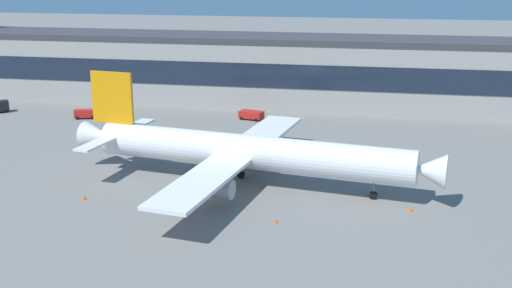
# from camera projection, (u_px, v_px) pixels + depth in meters

# --- Properties ---
(ground_plane) EXTENTS (600.00, 600.00, 0.00)m
(ground_plane) POSITION_uv_depth(u_px,v_px,m) (200.00, 195.00, 88.19)
(ground_plane) COLOR slate
(terminal_building) EXTENTS (191.38, 15.89, 15.52)m
(terminal_building) POSITION_uv_depth(u_px,v_px,m) (272.00, 70.00, 142.56)
(terminal_building) COLOR #9E9993
(terminal_building) RESTS_ON ground_plane
(airliner) EXTENTS (55.01, 47.42, 15.28)m
(airliner) POSITION_uv_depth(u_px,v_px,m) (245.00, 152.00, 91.28)
(airliner) COLOR white
(airliner) RESTS_ON ground_plane
(follow_me_car) EXTENTS (4.75, 3.04, 1.85)m
(follow_me_car) POSITION_uv_depth(u_px,v_px,m) (86.00, 113.00, 131.09)
(follow_me_car) COLOR red
(follow_me_car) RESTS_ON ground_plane
(pushback_tractor) EXTENTS (5.29, 3.70, 1.75)m
(pushback_tractor) POSITION_uv_depth(u_px,v_px,m) (251.00, 114.00, 130.35)
(pushback_tractor) COLOR red
(pushback_tractor) RESTS_ON ground_plane
(traffic_cone_0) EXTENTS (0.48, 0.48, 0.60)m
(traffic_cone_0) POSITION_uv_depth(u_px,v_px,m) (276.00, 221.00, 78.60)
(traffic_cone_0) COLOR #F2590C
(traffic_cone_0) RESTS_ON ground_plane
(traffic_cone_1) EXTENTS (0.55, 0.55, 0.69)m
(traffic_cone_1) POSITION_uv_depth(u_px,v_px,m) (410.00, 209.00, 82.15)
(traffic_cone_1) COLOR #F2590C
(traffic_cone_1) RESTS_ON ground_plane
(traffic_cone_2) EXTENTS (0.56, 0.56, 0.70)m
(traffic_cone_2) POSITION_uv_depth(u_px,v_px,m) (84.00, 197.00, 86.28)
(traffic_cone_2) COLOR #F2590C
(traffic_cone_2) RESTS_ON ground_plane
(traffic_cone_3) EXTENTS (0.58, 0.58, 0.72)m
(traffic_cone_3) POSITION_uv_depth(u_px,v_px,m) (157.00, 198.00, 85.80)
(traffic_cone_3) COLOR #F2590C
(traffic_cone_3) RESTS_ON ground_plane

